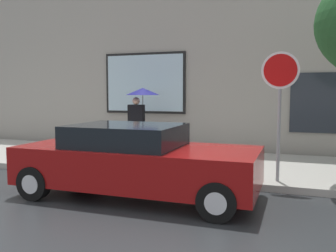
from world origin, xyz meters
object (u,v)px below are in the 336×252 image
Objects in this scene: parked_car at (136,161)px; stop_sign at (280,90)px; fire_hydrant at (179,153)px; pedestrian_with_umbrella at (141,100)px.

stop_sign is (2.55, 1.54, 1.35)m from parked_car.
fire_hydrant is (0.23, 2.00, -0.16)m from parked_car.
stop_sign is at bearing 31.05° from parked_car.
parked_car is 3.27m from stop_sign.
fire_hydrant is 2.81m from stop_sign.
parked_car is 4.62m from pedestrian_with_umbrella.
stop_sign reaches higher than fire_hydrant.
stop_sign is (2.32, -0.47, 1.51)m from fire_hydrant.
parked_car reaches higher than fire_hydrant.
fire_hydrant is 0.40× the size of pedestrian_with_umbrella.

